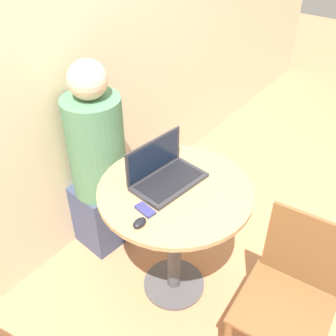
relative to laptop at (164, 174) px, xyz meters
The scene contains 8 objects.
ground_plane 0.81m from the laptop, 102.87° to the right, with size 12.00×12.00×0.00m, color tan.
back_wall 0.86m from the laptop, 91.52° to the left, with size 7.00×0.05×2.60m.
round_table 0.24m from the laptop, 102.87° to the right, with size 0.77×0.77×0.76m.
laptop is the anchor object (origin of this frame).
cell_phone 0.24m from the laptop, 164.02° to the right, with size 0.07×0.11×0.02m.
computer_mouse 0.33m from the laptop, 161.78° to the right, with size 0.07×0.05×0.03m.
chair_empty 0.82m from the laptop, 92.00° to the right, with size 0.43×0.43×0.85m.
person_seated 0.61m from the laptop, 87.68° to the left, with size 0.35×0.52×1.27m.
Camera 1 is at (-1.20, -0.86, 2.00)m, focal length 42.00 mm.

